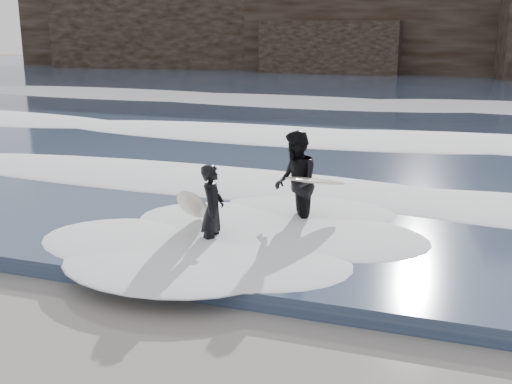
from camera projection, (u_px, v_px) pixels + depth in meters
sea at (428, 99)px, 32.80m from camera, size 90.00×52.00×0.30m
headland at (453, 6)px, 47.02m from camera, size 70.00×9.00×10.00m
foam_near at (353, 188)px, 14.51m from camera, size 60.00×3.20×0.20m
foam_mid at (394, 136)px, 20.88m from camera, size 60.00×4.00×0.24m
foam_far at (421, 102)px, 29.07m from camera, size 60.00×4.80×0.30m
surfer_left at (209, 209)px, 11.35m from camera, size 1.10×1.76×1.65m
surfer_right at (297, 183)px, 12.38m from camera, size 1.56×1.92×2.04m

